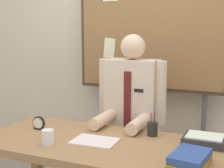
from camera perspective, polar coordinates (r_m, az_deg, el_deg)
The scene contains 10 objects.
back_wall at distance 3.18m, azimuth 7.62°, elevation 7.29°, with size 6.40×0.08×2.70m, color beige.
desk at distance 2.19m, azimuth -1.86°, elevation -12.34°, with size 1.59×0.72×0.75m.
person at distance 2.68m, azimuth 3.40°, elevation -7.98°, with size 0.55×0.56×1.43m.
bulletin_board at distance 2.99m, azimuth 6.58°, elevation 9.98°, with size 1.36×0.09×2.13m.
book_stack at distance 1.83m, azimuth 13.27°, elevation -12.59°, with size 0.20×0.30×0.08m.
open_notebook at distance 2.15m, azimuth -2.98°, elevation -9.80°, with size 0.28×0.21×0.01m, color silver.
desk_clock at distance 2.46m, azimuth -12.48°, elevation -6.65°, with size 0.10×0.04×0.10m.
coffee_mug at distance 2.13m, azimuth -10.97°, elevation -8.98°, with size 0.08×0.08×0.10m, color white.
pen_holder at distance 2.28m, azimuth 6.98°, elevation -7.63°, with size 0.07×0.07×0.16m.
paper_tray at distance 2.18m, azimuth 15.64°, elevation -9.24°, with size 0.26×0.20×0.06m.
Camera 1 is at (0.87, -1.83, 1.47)m, focal length 53.19 mm.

